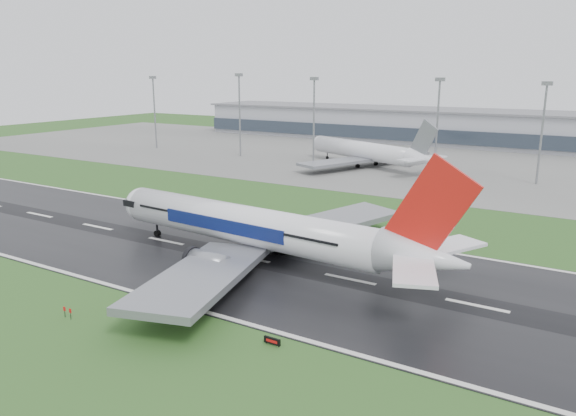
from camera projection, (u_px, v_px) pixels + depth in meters
The scene contains 12 objects.
ground at pixel (166, 241), 108.61m from camera, with size 520.00×520.00×0.00m, color #26501D.
runway at pixel (166, 241), 108.59m from camera, with size 400.00×45.00×0.10m, color black.
apron at pixel (391, 159), 212.53m from camera, with size 400.00×130.00×0.08m, color slate.
terminal at pixel (437, 127), 260.61m from camera, with size 240.00×36.00×15.00m, color #999BA4.
main_airliner at pixel (266, 205), 93.78m from camera, with size 70.42×67.06×20.79m, color white, non-canonical shape.
parked_airliner at pixel (367, 142), 192.84m from camera, with size 60.25×56.09×17.66m, color silver, non-canonical shape.
runway_sign at pixel (272, 341), 67.19m from camera, with size 2.30×0.26×1.04m, color black, non-canonical shape.
floodmast_0 at pixel (155, 114), 238.06m from camera, with size 0.64×0.64×29.91m, color gray.
floodmast_1 at pixel (240, 117), 215.09m from camera, with size 0.64×0.64×31.09m, color gray.
floodmast_2 at pixel (314, 122), 198.65m from camera, with size 0.64×0.64×29.86m, color gray.
floodmast_3 at pixel (437, 129), 176.08m from camera, with size 0.64×0.64×29.87m, color gray.
floodmast_4 at pixel (541, 136), 160.68m from camera, with size 0.64×0.64×28.95m, color gray.
Camera 1 is at (74.29, -76.43, 32.64)m, focal length 34.14 mm.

